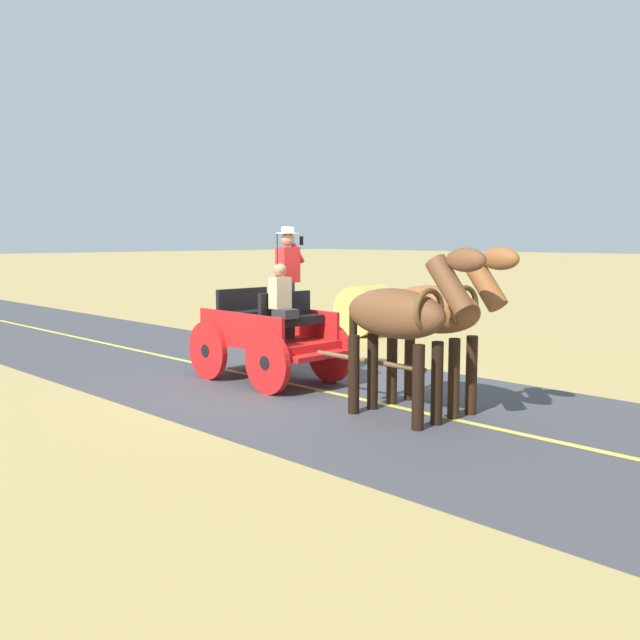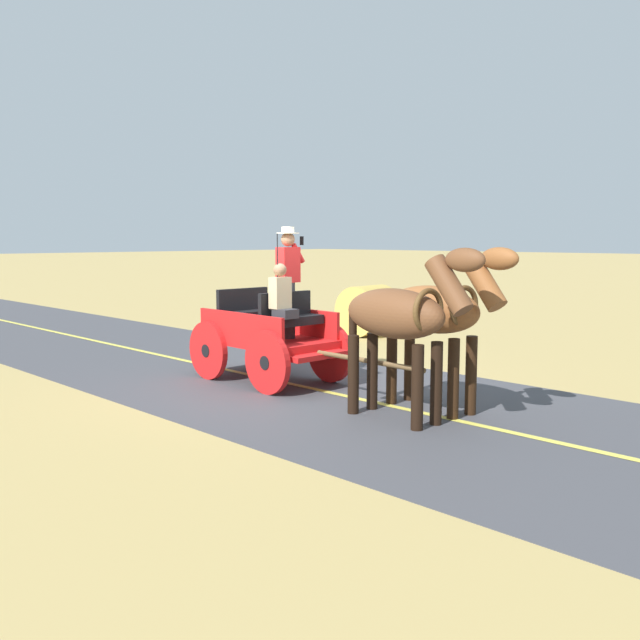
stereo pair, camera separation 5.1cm
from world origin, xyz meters
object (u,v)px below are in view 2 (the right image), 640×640
at_px(horse_drawn_carriage, 272,332).
at_px(hay_bale, 368,310).
at_px(horse_near_side, 438,313).
at_px(horse_off_side, 401,318).

bearing_deg(horse_drawn_carriage, hay_bale, -154.51).
bearing_deg(horse_near_side, hay_bale, -131.51).
bearing_deg(hay_bale, horse_drawn_carriage, 25.49).
height_order(horse_near_side, hay_bale, horse_near_side).
bearing_deg(horse_off_side, hay_bale, -135.72).
distance_m(horse_near_side, horse_off_side, 0.76).
relative_size(horse_near_side, horse_off_side, 1.00).
bearing_deg(horse_near_side, horse_off_side, -1.22).
distance_m(horse_off_side, hay_bale, 7.90).
height_order(horse_near_side, horse_off_side, same).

